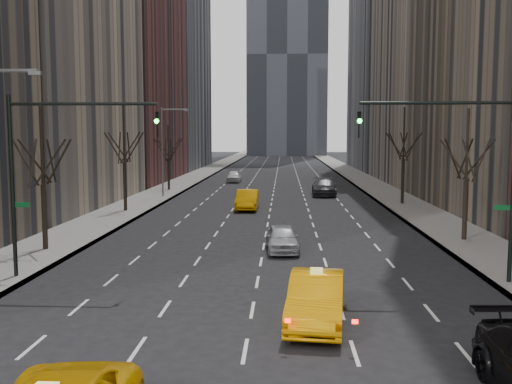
# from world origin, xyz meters

# --- Properties ---
(sidewalk_left) EXTENTS (4.50, 320.00, 0.15)m
(sidewalk_left) POSITION_xyz_m (-12.25, 70.00, 0.07)
(sidewalk_left) COLOR slate
(sidewalk_left) RESTS_ON ground
(sidewalk_right) EXTENTS (4.50, 320.00, 0.15)m
(sidewalk_right) POSITION_xyz_m (12.25, 70.00, 0.07)
(sidewalk_right) COLOR slate
(sidewalk_right) RESTS_ON ground
(bld_left_far) EXTENTS (14.00, 28.00, 44.00)m
(bld_left_far) POSITION_xyz_m (-21.50, 66.00, 22.00)
(bld_left_far) COLOR brown
(bld_left_far) RESTS_ON ground
(bld_left_deep) EXTENTS (14.00, 30.00, 60.00)m
(bld_left_deep) POSITION_xyz_m (-21.50, 96.00, 30.00)
(bld_left_deep) COLOR slate
(bld_left_deep) RESTS_ON ground
(bld_right_deep) EXTENTS (14.00, 30.00, 58.00)m
(bld_right_deep) POSITION_xyz_m (21.50, 95.00, 29.00)
(bld_right_deep) COLOR slate
(bld_right_deep) RESTS_ON ground
(tree_lw_b) EXTENTS (3.36, 3.50, 7.82)m
(tree_lw_b) POSITION_xyz_m (-12.00, 18.00, 3.72)
(tree_lw_b) COLOR black
(tree_lw_b) RESTS_ON ground
(tree_lw_c) EXTENTS (3.36, 3.50, 8.74)m
(tree_lw_c) POSITION_xyz_m (-12.00, 34.00, 4.04)
(tree_lw_c) COLOR black
(tree_lw_c) RESTS_ON ground
(tree_lw_d) EXTENTS (3.36, 3.50, 7.36)m
(tree_lw_d) POSITION_xyz_m (-12.00, 52.00, 3.56)
(tree_lw_d) COLOR black
(tree_lw_d) RESTS_ON ground
(tree_rw_b) EXTENTS (3.36, 3.50, 7.82)m
(tree_rw_b) POSITION_xyz_m (12.00, 22.00, 3.72)
(tree_rw_b) COLOR black
(tree_rw_b) RESTS_ON ground
(tree_rw_c) EXTENTS (3.36, 3.50, 8.74)m
(tree_rw_c) POSITION_xyz_m (12.00, 40.00, 4.04)
(tree_rw_c) COLOR black
(tree_rw_c) RESTS_ON ground
(traffic_mast_left) EXTENTS (6.69, 0.39, 8.00)m
(traffic_mast_left) POSITION_xyz_m (-9.11, 12.00, 5.49)
(traffic_mast_left) COLOR black
(traffic_mast_left) RESTS_ON ground
(traffic_mast_right) EXTENTS (6.69, 0.39, 8.00)m
(traffic_mast_right) POSITION_xyz_m (9.11, 12.00, 5.49)
(traffic_mast_right) COLOR black
(traffic_mast_right) RESTS_ON ground
(streetlight_far) EXTENTS (2.83, 0.22, 9.00)m
(streetlight_far) POSITION_xyz_m (-10.84, 45.00, 5.62)
(streetlight_far) COLOR slate
(streetlight_far) RESTS_ON ground
(taxi_sedan) EXTENTS (2.34, 5.34, 1.71)m
(taxi_sedan) POSITION_xyz_m (2.26, 6.65, 0.85)
(taxi_sedan) COLOR #FFA405
(taxi_sedan) RESTS_ON ground
(silver_sedan_ahead) EXTENTS (2.02, 4.38, 1.45)m
(silver_sedan_ahead) POSITION_xyz_m (1.06, 18.71, 0.73)
(silver_sedan_ahead) COLOR #A3A5AB
(silver_sedan_ahead) RESTS_ON ground
(far_taxi) EXTENTS (1.81, 5.15, 1.69)m
(far_taxi) POSITION_xyz_m (-1.97, 36.16, 0.85)
(far_taxi) COLOR #FFA605
(far_taxi) RESTS_ON ground
(far_suv_grey) EXTENTS (2.59, 6.10, 1.75)m
(far_suv_grey) POSITION_xyz_m (5.39, 47.90, 0.88)
(far_suv_grey) COLOR #2C2C31
(far_suv_grey) RESTS_ON ground
(far_car_white) EXTENTS (1.88, 4.56, 1.54)m
(far_car_white) POSITION_xyz_m (-5.59, 64.32, 0.77)
(far_car_white) COLOR silver
(far_car_white) RESTS_ON ground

